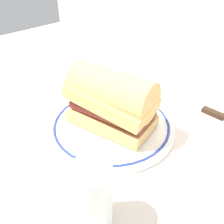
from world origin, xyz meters
TOP-DOWN VIEW (x-y plane):
  - ground_plane at (0.00, 0.00)m, footprint 1.50×1.50m
  - plate at (0.00, 0.04)m, footprint 0.28×0.28m
  - sausage_sandwich at (0.00, 0.04)m, footprint 0.21×0.15m
  - drinking_glass at (0.15, -0.13)m, footprint 0.06×0.06m
  - butter_knife at (0.09, 0.25)m, footprint 0.14×0.03m

SIDE VIEW (x-z plane):
  - ground_plane at x=0.00m, z-range 0.00..0.00m
  - butter_knife at x=0.09m, z-range 0.00..0.01m
  - plate at x=0.00m, z-range 0.00..0.02m
  - drinking_glass at x=0.15m, z-range -0.01..0.11m
  - sausage_sandwich at x=0.00m, z-range 0.01..0.14m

